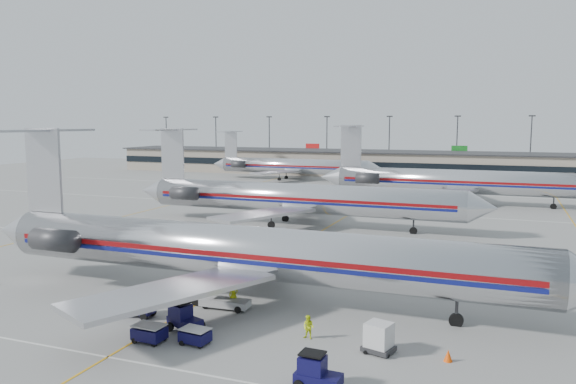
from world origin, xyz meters
The scene contains 18 objects.
ground centered at (0.00, 0.00, 0.00)m, with size 260.00×260.00×0.00m, color gray.
apron_markings centered at (0.00, 10.00, 0.01)m, with size 160.00×0.15×0.02m, color silver.
terminal centered at (0.00, 97.97, 3.16)m, with size 162.00×17.00×6.25m.
light_mast_row centered at (0.00, 112.00, 8.58)m, with size 163.60×0.40×15.28m.
jet_foreground centered at (2.36, -5.54, 3.80)m, with size 50.00×29.44×13.09m.
jet_second_row centered at (-4.63, 24.88, 3.70)m, with size 48.70×28.67×12.75m.
jet_third_row centered at (13.44, 52.77, 3.81)m, with size 48.02×29.54×13.13m.
jet_back_row centered at (-25.92, 79.63, 3.34)m, with size 42.04×25.86×11.50m.
tug_left centered at (-2.61, -11.65, 0.83)m, with size 2.25×1.19×1.81m.
tug_center centered at (1.82, -12.75, 0.88)m, with size 2.62×1.90×1.92m.
tug_right centered at (12.43, -17.37, 0.87)m, with size 2.40×1.29×1.91m.
cart_inner centered at (0.92, -15.21, 0.58)m, with size 1.98×1.40×1.09m.
cart_outer centered at (3.74, -14.51, 0.53)m, with size 1.87×1.38×0.99m.
uld_container centered at (14.46, -11.69, 0.91)m, with size 2.02×1.83×1.79m.
belt_loader centered at (2.47, -7.97, 0.61)m, with size 4.33×1.50×2.27m.
ramp_worker_near centered at (2.84, -7.49, 0.92)m, with size 0.67×0.44×1.84m, color #C7D714.
ramp_worker_far centered at (9.93, -11.21, 0.76)m, with size 0.73×0.57×1.51m, color #D6EC16.
cone_right centered at (18.41, -11.52, 0.34)m, with size 0.50×0.50×0.68m, color #EB4907.
Camera 1 is at (20.86, -43.12, 13.47)m, focal length 35.00 mm.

